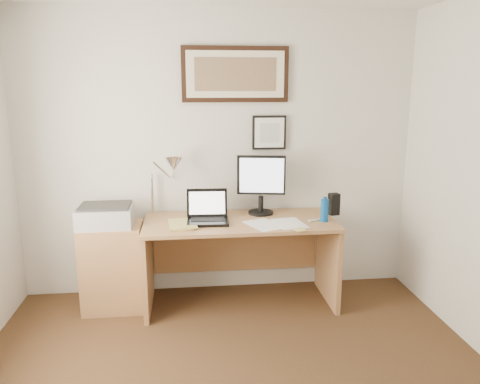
{
  "coord_description": "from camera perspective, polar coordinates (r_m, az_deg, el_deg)",
  "views": [
    {
      "loc": [
        -0.27,
        -2.12,
        1.86
      ],
      "look_at": [
        0.13,
        1.43,
        1.04
      ],
      "focal_mm": 35.0,
      "sensor_mm": 36.0,
      "label": 1
    }
  ],
  "objects": [
    {
      "name": "desk_lamp",
      "position": [
        3.99,
        -8.32,
        3.06
      ],
      "size": [
        0.29,
        0.27,
        0.53
      ],
      "color": "silver",
      "rests_on": "desk"
    },
    {
      "name": "water_bottle",
      "position": [
        3.95,
        10.27,
        -2.2
      ],
      "size": [
        0.07,
        0.07,
        0.19
      ],
      "primitive_type": "cylinder",
      "color": "#0B4996",
      "rests_on": "desk"
    },
    {
      "name": "marker_pen",
      "position": [
        3.97,
        9.2,
        -3.38
      ],
      "size": [
        0.14,
        0.06,
        0.02
      ],
      "primitive_type": "cylinder",
      "rotation": [
        0.0,
        1.57,
        0.35
      ],
      "color": "white",
      "rests_on": "desk"
    },
    {
      "name": "side_cabinet",
      "position": [
        4.14,
        -15.18,
        -8.77
      ],
      "size": [
        0.5,
        0.4,
        0.73
      ],
      "primitive_type": "cube",
      "color": "#9B6B41",
      "rests_on": "floor"
    },
    {
      "name": "picture_large",
      "position": [
        4.11,
        -0.57,
        14.15
      ],
      "size": [
        0.92,
        0.04,
        0.47
      ],
      "color": "black",
      "rests_on": "wall_back"
    },
    {
      "name": "laptop",
      "position": [
        3.9,
        -3.97,
        -2.79
      ],
      "size": [
        0.35,
        0.3,
        0.26
      ],
      "color": "black",
      "rests_on": "desk"
    },
    {
      "name": "paper_sheet_b",
      "position": [
        3.87,
        6.05,
        -3.82
      ],
      "size": [
        0.27,
        0.35,
        0.0
      ],
      "primitive_type": "cube",
      "rotation": [
        0.0,
        0.0,
        0.16
      ],
      "color": "white",
      "rests_on": "desk"
    },
    {
      "name": "desk",
      "position": [
        4.09,
        -0.16,
        -6.32
      ],
      "size": [
        1.6,
        0.7,
        0.75
      ],
      "color": "#9B6B41",
      "rests_on": "floor"
    },
    {
      "name": "speaker",
      "position": [
        4.17,
        11.37,
        -1.46
      ],
      "size": [
        0.1,
        0.09,
        0.19
      ],
      "primitive_type": "cube",
      "rotation": [
        0.0,
        0.0,
        0.2
      ],
      "color": "black",
      "rests_on": "desk"
    },
    {
      "name": "picture_small",
      "position": [
        4.18,
        3.58,
        7.24
      ],
      "size": [
        0.3,
        0.03,
        0.3
      ],
      "color": "black",
      "rests_on": "wall_back"
    },
    {
      "name": "printer",
      "position": [
        3.99,
        -16.07,
        -2.77
      ],
      "size": [
        0.44,
        0.34,
        0.18
      ],
      "color": "#ADADB0",
      "rests_on": "side_cabinet"
    },
    {
      "name": "paper_sheet_a",
      "position": [
        3.82,
        2.94,
        -4.0
      ],
      "size": [
        0.34,
        0.39,
        0.0
      ],
      "primitive_type": "cube",
      "rotation": [
        0.0,
        0.0,
        0.41
      ],
      "color": "white",
      "rests_on": "desk"
    },
    {
      "name": "wall_back",
      "position": [
        4.17,
        -2.64,
        4.48
      ],
      "size": [
        3.5,
        0.02,
        2.5
      ],
      "primitive_type": "cube",
      "color": "silver",
      "rests_on": "ground"
    },
    {
      "name": "bottle_cap",
      "position": [
        3.93,
        10.33,
        -0.73
      ],
      "size": [
        0.03,
        0.03,
        0.02
      ],
      "primitive_type": "cylinder",
      "color": "#0B4996",
      "rests_on": "water_bottle"
    },
    {
      "name": "book",
      "position": [
        3.81,
        -8.64,
        -4.0
      ],
      "size": [
        0.24,
        0.32,
        0.02
      ],
      "primitive_type": "imported",
      "rotation": [
        0.0,
        0.0,
        0.09
      ],
      "color": "tan",
      "rests_on": "desk"
    },
    {
      "name": "lcd_monitor",
      "position": [
        4.07,
        2.6,
        1.26
      ],
      "size": [
        0.42,
        0.22,
        0.52
      ],
      "color": "black",
      "rests_on": "desk"
    },
    {
      "name": "sticky_pad",
      "position": [
        3.69,
        7.31,
        -4.59
      ],
      "size": [
        0.1,
        0.1,
        0.01
      ],
      "primitive_type": "cube",
      "rotation": [
        0.0,
        0.0,
        0.29
      ],
      "color": "#DBC367",
      "rests_on": "desk"
    }
  ]
}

